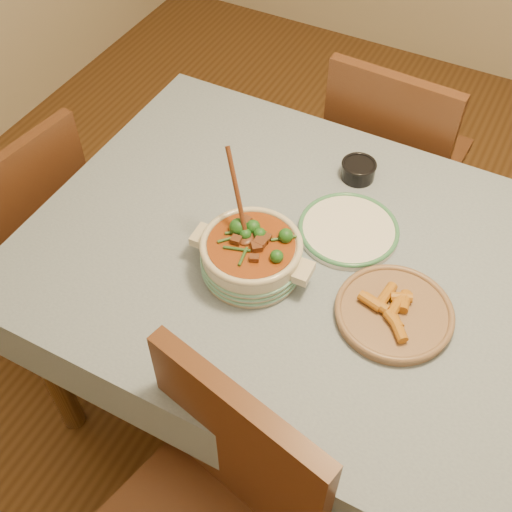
{
  "coord_description": "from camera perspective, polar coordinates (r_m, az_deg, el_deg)",
  "views": [
    {
      "loc": [
        0.27,
        -1.01,
        2.03
      ],
      "look_at": [
        -0.19,
        -0.13,
        0.84
      ],
      "focal_mm": 45.0,
      "sensor_mm": 36.0,
      "label": 1
    }
  ],
  "objects": [
    {
      "name": "condiment_bowl",
      "position": [
        1.87,
        9.09,
        7.63
      ],
      "size": [
        0.12,
        0.12,
        0.05
      ],
      "rotation": [
        0.0,
        0.0,
        -0.33
      ],
      "color": "black",
      "rests_on": "dining_table"
    },
    {
      "name": "white_plate",
      "position": [
        1.73,
        8.23,
        2.34
      ],
      "size": [
        0.28,
        0.28,
        0.02
      ],
      "rotation": [
        0.0,
        0.0,
        -0.05
      ],
      "color": "white",
      "rests_on": "dining_table"
    },
    {
      "name": "dining_table",
      "position": [
        1.72,
        7.71,
        -3.26
      ],
      "size": [
        1.68,
        1.08,
        0.76
      ],
      "color": "brown",
      "rests_on": "floor"
    },
    {
      "name": "chair_left",
      "position": [
        2.25,
        -19.71,
        2.9
      ],
      "size": [
        0.45,
        0.45,
        0.86
      ],
      "rotation": [
        0.0,
        0.0,
        -1.69
      ],
      "color": "brown",
      "rests_on": "floor"
    },
    {
      "name": "floor",
      "position": [
        2.28,
        5.95,
        -13.34
      ],
      "size": [
        4.5,
        4.5,
        0.0
      ],
      "primitive_type": "plane",
      "color": "#4A2D15",
      "rests_on": "ground"
    },
    {
      "name": "chair_far",
      "position": [
        2.34,
        11.89,
        8.56
      ],
      "size": [
        0.45,
        0.45,
        0.92
      ],
      "rotation": [
        0.0,
        0.0,
        3.09
      ],
      "color": "brown",
      "rests_on": "floor"
    },
    {
      "name": "fried_plate",
      "position": [
        1.57,
        12.2,
        -4.84
      ],
      "size": [
        0.32,
        0.32,
        0.05
      ],
      "rotation": [
        0.0,
        0.0,
        0.15
      ],
      "color": "#8B694D",
      "rests_on": "dining_table"
    },
    {
      "name": "stew_casserole",
      "position": [
        1.59,
        -0.42,
        0.25
      ],
      "size": [
        0.32,
        0.26,
        0.3
      ],
      "rotation": [
        0.0,
        0.0,
        0.04
      ],
      "color": "beige",
      "rests_on": "dining_table"
    }
  ]
}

